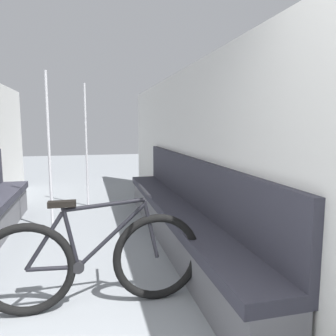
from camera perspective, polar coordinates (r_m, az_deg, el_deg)
The scene contains 5 objects.
wall_right at distance 3.82m, azimuth 5.72°, elevation 2.22°, with size 0.10×8.83×2.13m, color silver.
bench_seat_row_right at distance 3.92m, azimuth 1.94°, elevation -8.50°, with size 0.45×4.34×1.03m.
bicycle at distance 2.68m, azimuth -12.69°, elevation -15.52°, with size 1.70×0.46×0.92m.
grab_pole_near at distance 4.60m, azimuth -19.97°, elevation 2.24°, with size 0.08×0.08×2.11m.
grab_pole_far at distance 5.80m, azimuth -14.04°, elevation 3.48°, with size 0.08×0.08×2.11m.
Camera 1 is at (0.10, -0.77, 1.42)m, focal length 35.00 mm.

